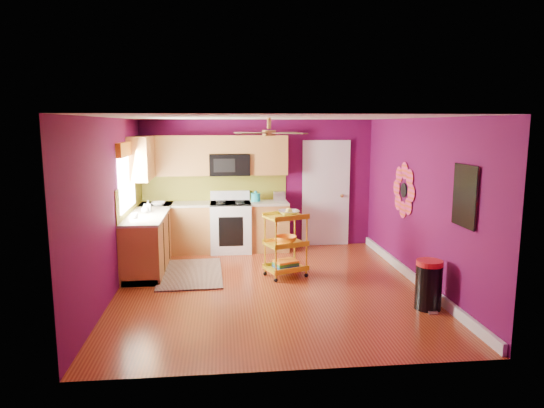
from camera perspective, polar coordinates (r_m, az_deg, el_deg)
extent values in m
plane|color=maroon|center=(7.35, -0.17, -9.73)|extent=(5.00, 5.00, 0.00)
cube|color=#590A40|center=(9.51, -1.67, 2.37)|extent=(4.50, 0.04, 2.50)
cube|color=#590A40|center=(4.62, 2.90, -5.14)|extent=(4.50, 0.04, 2.50)
cube|color=#590A40|center=(7.18, -18.34, -0.38)|extent=(0.04, 5.00, 2.50)
cube|color=#590A40|center=(7.60, 16.95, 0.21)|extent=(0.04, 5.00, 2.50)
cube|color=silver|center=(6.95, -0.18, 10.14)|extent=(4.50, 5.00, 0.04)
cube|color=white|center=(7.86, 16.34, -8.33)|extent=(0.05, 4.90, 0.14)
cube|color=#9B622A|center=(8.59, -14.19, -4.10)|extent=(0.60, 2.30, 0.90)
cube|color=#9B622A|center=(9.32, -6.73, -2.82)|extent=(2.80, 0.60, 0.90)
cube|color=beige|center=(8.49, -14.32, -1.01)|extent=(0.63, 2.30, 0.04)
cube|color=beige|center=(9.24, -6.79, 0.04)|extent=(2.80, 0.63, 0.04)
cube|color=black|center=(8.69, -14.08, -6.67)|extent=(0.54, 2.30, 0.10)
cube|color=black|center=(9.42, -6.69, -5.20)|extent=(2.80, 0.54, 0.10)
cube|color=white|center=(9.29, -4.89, -2.76)|extent=(0.76, 0.66, 0.92)
cube|color=black|center=(9.21, -4.93, 0.07)|extent=(0.76, 0.62, 0.03)
cube|color=white|center=(9.47, -4.96, 1.03)|extent=(0.76, 0.06, 0.18)
cube|color=black|center=(8.98, -4.85, -3.26)|extent=(0.45, 0.02, 0.55)
cube|color=#9B622A|center=(9.31, -11.46, 5.60)|extent=(1.32, 0.33, 0.75)
cube|color=#9B622A|center=(9.31, -0.44, 5.78)|extent=(0.72, 0.33, 0.75)
cube|color=#9B622A|center=(9.26, -5.04, 7.00)|extent=(0.76, 0.33, 0.34)
cube|color=#9B622A|center=(8.90, -14.95, 5.30)|extent=(0.33, 1.30, 0.75)
cube|color=black|center=(9.25, -5.00, 4.63)|extent=(0.76, 0.38, 0.40)
cube|color=olive|center=(9.48, -6.79, 1.96)|extent=(2.80, 0.01, 0.51)
cube|color=olive|center=(8.50, -16.32, 0.79)|extent=(0.01, 2.30, 0.51)
cube|color=white|center=(8.16, -16.74, 2.94)|extent=(0.03, 1.20, 1.00)
cube|color=orange|center=(8.12, -16.69, 6.25)|extent=(0.08, 1.35, 0.22)
cube|color=white|center=(9.71, 6.32, 1.12)|extent=(0.85, 0.04, 2.05)
cube|color=white|center=(9.69, 6.35, 1.11)|extent=(0.95, 0.02, 2.15)
sphere|color=#BF8C3F|center=(9.73, 8.23, 0.95)|extent=(0.07, 0.07, 0.07)
cylinder|color=black|center=(8.13, 15.23, 1.57)|extent=(0.01, 0.24, 0.24)
cube|color=#169581|center=(6.30, 21.81, 0.88)|extent=(0.03, 0.52, 0.72)
cube|color=black|center=(6.29, 21.69, 0.88)|extent=(0.01, 0.56, 0.76)
cylinder|color=#BF8C3F|center=(7.15, -0.35, 9.48)|extent=(0.06, 0.06, 0.16)
cylinder|color=#BF8C3F|center=(7.15, -0.34, 8.35)|extent=(0.20, 0.20, 0.08)
cube|color=#4C2D19|center=(7.45, 1.54, 8.39)|extent=(0.47, 0.47, 0.01)
cube|color=#4C2D19|center=(7.40, -2.64, 8.38)|extent=(0.47, 0.47, 0.01)
cube|color=#4C2D19|center=(6.86, -2.39, 8.30)|extent=(0.47, 0.47, 0.01)
cube|color=#4C2D19|center=(6.91, 2.12, 8.31)|extent=(0.47, 0.47, 0.01)
cube|color=black|center=(8.05, -9.56, -8.06)|extent=(1.06, 1.67, 0.02)
cylinder|color=yellow|center=(7.42, 0.47, -5.38)|extent=(0.03, 0.03, 0.95)
cylinder|color=yellow|center=(7.68, 4.09, -4.90)|extent=(0.03, 0.03, 0.95)
cylinder|color=yellow|center=(7.74, -0.84, -4.75)|extent=(0.03, 0.03, 0.95)
cylinder|color=yellow|center=(7.99, 2.68, -4.31)|extent=(0.03, 0.03, 0.95)
sphere|color=black|center=(7.56, 0.46, -8.94)|extent=(0.07, 0.07, 0.07)
sphere|color=black|center=(7.81, 4.05, -8.34)|extent=(0.07, 0.07, 0.07)
sphere|color=black|center=(7.88, -0.83, -8.17)|extent=(0.07, 0.07, 0.07)
sphere|color=black|center=(8.12, 2.65, -7.63)|extent=(0.07, 0.07, 0.07)
cube|color=yellow|center=(7.61, 1.63, -1.53)|extent=(0.73, 0.64, 0.03)
cube|color=yellow|center=(7.70, 1.62, -4.71)|extent=(0.73, 0.64, 0.03)
cube|color=yellow|center=(7.81, 1.60, -7.56)|extent=(0.73, 0.64, 0.03)
imported|color=beige|center=(7.62, 2.00, -1.07)|extent=(0.44, 0.44, 0.08)
sphere|color=yellow|center=(7.62, 2.00, -0.88)|extent=(0.11, 0.11, 0.11)
imported|color=orange|center=(7.68, 1.62, -4.19)|extent=(0.45, 0.45, 0.11)
cube|color=navy|center=(7.80, 1.60, -7.29)|extent=(0.43, 0.38, 0.04)
cube|color=#267233|center=(7.78, 1.61, -6.99)|extent=(0.43, 0.38, 0.04)
cube|color=orange|center=(7.77, 1.61, -6.74)|extent=(0.43, 0.38, 0.03)
cylinder|color=black|center=(6.77, 17.92, -9.29)|extent=(0.35, 0.35, 0.59)
cylinder|color=red|center=(6.67, 18.06, -6.62)|extent=(0.34, 0.34, 0.07)
cube|color=beige|center=(6.71, 18.40, -12.00)|extent=(0.12, 0.06, 0.03)
cylinder|color=#169EAB|center=(9.32, -1.93, 0.80)|extent=(0.18, 0.18, 0.16)
sphere|color=#169EAB|center=(9.30, -1.93, 1.41)|extent=(0.06, 0.06, 0.06)
cube|color=beige|center=(9.38, 0.87, 0.92)|extent=(0.22, 0.15, 0.18)
imported|color=#EA3F72|center=(8.48, -14.36, -0.22)|extent=(0.09, 0.09, 0.19)
imported|color=white|center=(8.35, -14.73, -0.51)|extent=(0.12, 0.12, 0.16)
imported|color=white|center=(9.10, -13.25, 0.04)|extent=(0.26, 0.26, 0.06)
imported|color=white|center=(7.93, -15.85, -1.33)|extent=(0.11, 0.11, 0.09)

